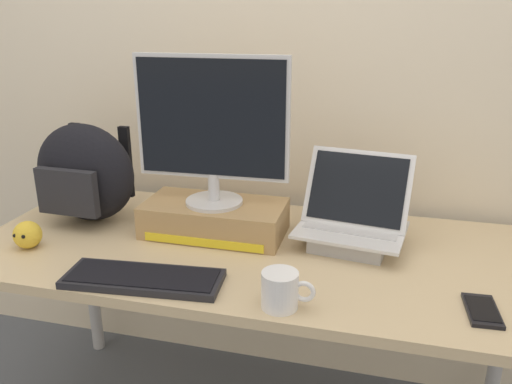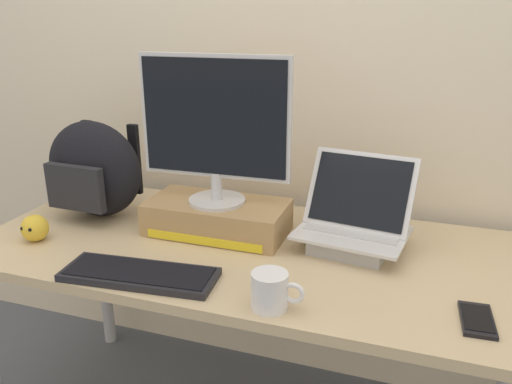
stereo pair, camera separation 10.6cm
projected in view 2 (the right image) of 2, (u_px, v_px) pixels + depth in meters
back_wall at (299, 50)px, 1.83m from camera, size 7.00×0.10×2.60m
desk at (256, 267)px, 1.61m from camera, size 1.75×0.76×0.74m
toner_box_yellow at (217, 217)px, 1.68m from camera, size 0.45×0.23×0.10m
desktop_monitor at (215, 127)px, 1.58m from camera, size 0.48×0.18×0.47m
open_laptop at (353, 230)px, 1.57m from camera, size 0.35×0.29×0.28m
external_keyboard at (140, 274)px, 1.40m from camera, size 0.44×0.19×0.02m
messenger_backpack at (94, 170)px, 1.78m from camera, size 0.36×0.24×0.34m
coffee_mug at (271, 291)px, 1.25m from camera, size 0.13×0.09×0.09m
cell_phone at (477, 320)px, 1.21m from camera, size 0.08×0.15×0.01m
plush_toy at (35, 228)px, 1.62m from camera, size 0.09×0.09×0.09m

